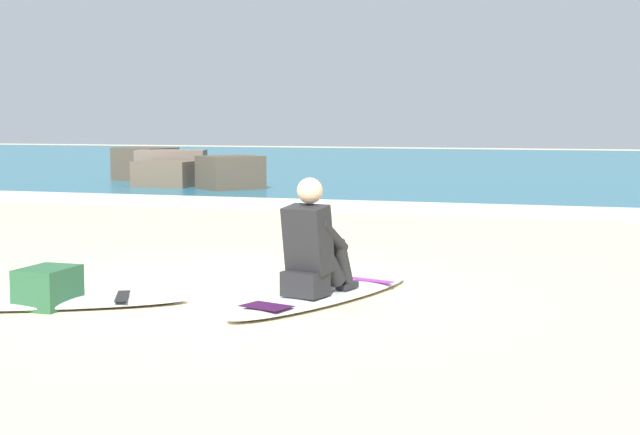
% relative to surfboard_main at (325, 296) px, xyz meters
% --- Properties ---
extents(ground_plane, '(80.00, 80.00, 0.00)m').
position_rel_surfboard_main_xyz_m(ground_plane, '(-0.84, 0.08, -0.04)').
color(ground_plane, beige).
extents(sea, '(80.00, 28.00, 0.10)m').
position_rel_surfboard_main_xyz_m(sea, '(-0.84, 21.28, 0.01)').
color(sea, teal).
rests_on(sea, ground).
extents(breaking_foam, '(80.00, 0.90, 0.11)m').
position_rel_surfboard_main_xyz_m(breaking_foam, '(-0.84, 7.58, 0.02)').
color(breaking_foam, white).
rests_on(breaking_foam, ground).
extents(surfboard_main, '(1.24, 2.43, 0.08)m').
position_rel_surfboard_main_xyz_m(surfboard_main, '(0.00, 0.00, 0.00)').
color(surfboard_main, white).
rests_on(surfboard_main, ground).
extents(surfer_seated, '(0.50, 0.76, 0.95)m').
position_rel_surfboard_main_xyz_m(surfer_seated, '(-0.05, -0.14, 0.40)').
color(surfer_seated, '#232326').
rests_on(surfer_seated, surfboard_main).
extents(surfboard_spare_near, '(2.35, 1.48, 0.08)m').
position_rel_surfboard_main_xyz_m(surfboard_spare_near, '(-2.08, -0.97, 0.00)').
color(surfboard_spare_near, silver).
rests_on(surfboard_spare_near, ground).
extents(rock_outcrop_distant, '(4.29, 3.14, 0.84)m').
position_rel_surfboard_main_xyz_m(rock_outcrop_distant, '(-6.67, 10.82, 0.35)').
color(rock_outcrop_distant, brown).
rests_on(rock_outcrop_distant, ground).
extents(beach_bag, '(0.37, 0.48, 0.32)m').
position_rel_surfboard_main_xyz_m(beach_bag, '(-2.00, -0.95, 0.12)').
color(beach_bag, '#285B38').
rests_on(beach_bag, ground).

